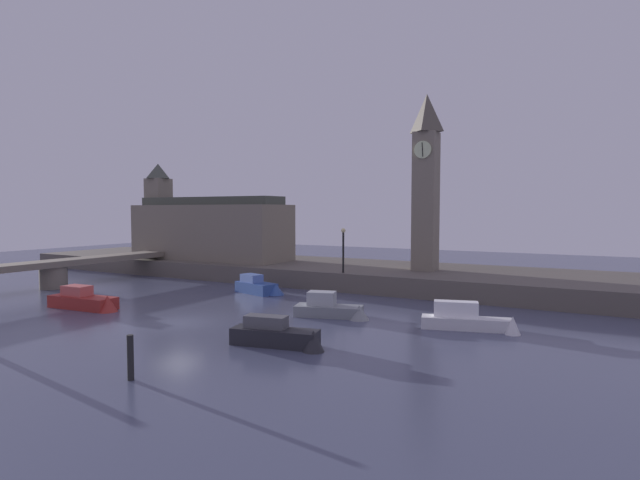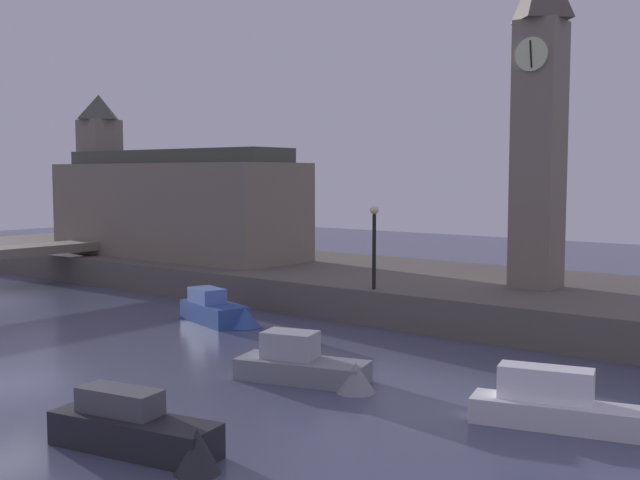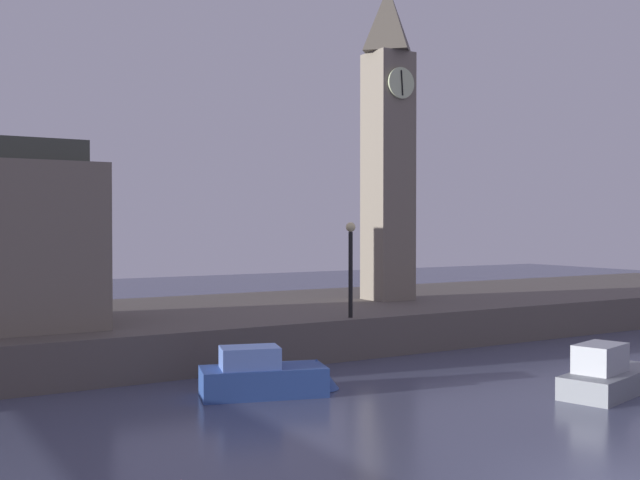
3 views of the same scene
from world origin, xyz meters
TOP-DOWN VIEW (x-y plane):
  - far_embankment at (0.00, 20.00)m, footprint 70.00×12.00m
  - clock_tower at (8.53, 19.39)m, footprint 2.02×2.08m
  - streetlamp at (3.37, 14.62)m, footprint 0.36×0.36m
  - boat_cruiser_grey at (7.16, 5.76)m, footprint 5.03×2.56m
  - boat_tour_blue at (-1.87, 10.66)m, footprint 4.56×2.46m

SIDE VIEW (x-z plane):
  - boat_cruiser_grey at x=7.16m, z-range -0.33..1.29m
  - boat_tour_blue at x=-1.87m, z-range -0.19..1.26m
  - far_embankment at x=0.00m, z-range 0.00..1.50m
  - streetlamp at x=3.37m, z-range 1.96..5.50m
  - clock_tower at x=8.53m, z-range 1.75..16.10m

